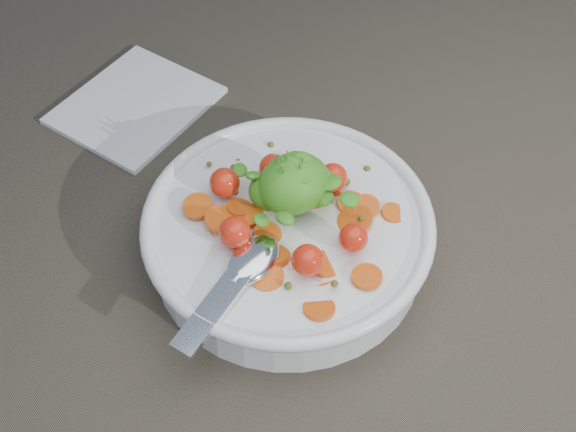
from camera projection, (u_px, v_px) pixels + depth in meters
ground at (287, 267)px, 0.61m from camera, size 6.00×6.00×0.00m
bowl at (288, 232)px, 0.60m from camera, size 0.26×0.24×0.10m
napkin at (136, 105)px, 0.74m from camera, size 0.17×0.16×0.01m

